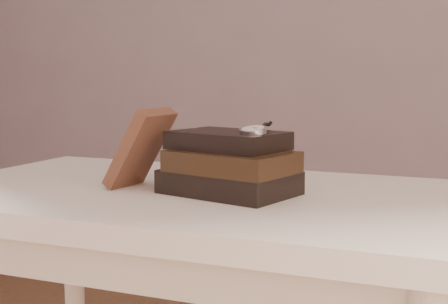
% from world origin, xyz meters
% --- Properties ---
extents(table, '(1.00, 0.60, 0.75)m').
position_xyz_m(table, '(0.00, 0.35, 0.66)').
color(table, silver).
rests_on(table, ground).
extents(book_stack, '(0.25, 0.21, 0.11)m').
position_xyz_m(book_stack, '(0.09, 0.33, 0.80)').
color(book_stack, black).
rests_on(book_stack, table).
extents(journal, '(0.12, 0.11, 0.15)m').
position_xyz_m(journal, '(-0.09, 0.32, 0.83)').
color(journal, '#44241A').
rests_on(journal, table).
extents(pocket_watch, '(0.06, 0.15, 0.02)m').
position_xyz_m(pocket_watch, '(0.14, 0.31, 0.87)').
color(pocket_watch, silver).
rests_on(pocket_watch, book_stack).
extents(eyeglasses, '(0.12, 0.13, 0.04)m').
position_xyz_m(eyeglasses, '(0.03, 0.43, 0.81)').
color(eyeglasses, silver).
rests_on(eyeglasses, book_stack).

